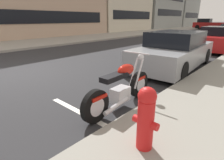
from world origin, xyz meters
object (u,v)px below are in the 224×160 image
parked_car_second_in_row (175,51)px  parked_car_far_down_curb (219,39)px  crossing_truck (209,24)px  parked_motorcycle (121,89)px  fire_hydrant (146,117)px

parked_car_second_in_row → parked_car_far_down_curb: 5.73m
parked_car_second_in_row → crossing_truck: size_ratio=0.85×
parked_motorcycle → fire_hydrant: size_ratio=2.43×
parked_car_far_down_curb → crossing_truck: size_ratio=0.85×
fire_hydrant → parked_motorcycle: bearing=51.6°
parked_car_far_down_curb → fire_hydrant: (-10.60, -1.54, -0.05)m
crossing_truck → fire_hydrant: crossing_truck is taller
parked_motorcycle → fire_hydrant: (-0.91, -1.15, 0.18)m
parked_motorcycle → parked_car_second_in_row: parked_car_second_in_row is taller
parked_motorcycle → parked_car_second_in_row: (3.97, 0.60, 0.21)m
fire_hydrant → parked_car_second_in_row: bearing=19.7°
parked_car_far_down_curb → fire_hydrant: bearing=-173.9°
parked_motorcycle → fire_hydrant: bearing=-130.7°
parked_motorcycle → parked_car_far_down_curb: (9.70, 0.40, 0.22)m
parked_motorcycle → parked_car_second_in_row: bearing=6.3°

